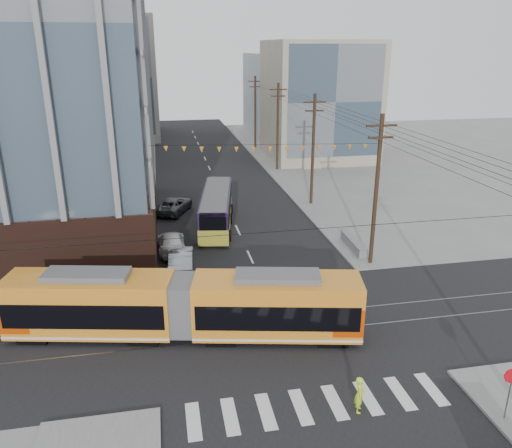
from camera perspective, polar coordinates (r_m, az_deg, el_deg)
The scene contains 14 objects.
ground at distance 26.37m, azimuth 5.03°, elevation -15.78°, with size 160.00×160.00×0.00m, color slate.
bg_bldg_nw_near at distance 73.61m, azimuth -19.94°, elevation 13.70°, with size 18.00×16.00×18.00m, color #8C99A5.
bg_bldg_ne_near at distance 72.45m, azimuth 7.15°, elevation 13.81°, with size 14.00×14.00×16.00m, color gray.
bg_bldg_nw_far at distance 93.03m, azimuth -16.39°, elevation 15.72°, with size 16.00×18.00×20.00m, color gray.
bg_bldg_ne_far at distance 92.19m, azimuth 4.44°, elevation 14.52°, with size 16.00×16.00×14.00m, color #8C99A5.
utility_pole_far at distance 78.58m, azimuth -0.10°, elevation 12.58°, with size 0.30×0.30×11.00m, color black.
streetcar at distance 27.90m, azimuth -8.30°, elevation -9.25°, with size 19.29×2.71×3.72m, color orange, non-canonical shape.
city_bus at distance 44.56m, azimuth -4.53°, elevation 1.79°, with size 2.45×11.30×3.20m, color #211231, non-canonical shape.
parked_car_silver at distance 36.25m, azimuth -8.56°, elevation -4.08°, with size 1.66×4.77×1.57m, color gray.
parked_car_white at distance 39.68m, azimuth -9.64°, elevation -2.08°, with size 2.05×5.04×1.46m, color silver.
parked_car_grey at distance 48.91m, azimuth -9.39°, elevation 2.15°, with size 2.42×5.25×1.46m, color #4B4E54.
pedestrian at distance 23.52m, azimuth 11.75°, elevation -18.52°, with size 0.64×0.42×1.75m, color #D3FF28.
stop_sign at distance 24.80m, azimuth 26.89°, elevation -17.18°, with size 0.76×0.76×2.51m, color red, non-canonical shape.
jersey_barrier at distance 40.20m, azimuth 11.09°, elevation -2.33°, with size 0.98×4.36×0.87m, color slate.
Camera 1 is at (-6.26, -20.56, 15.28)m, focal length 35.00 mm.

